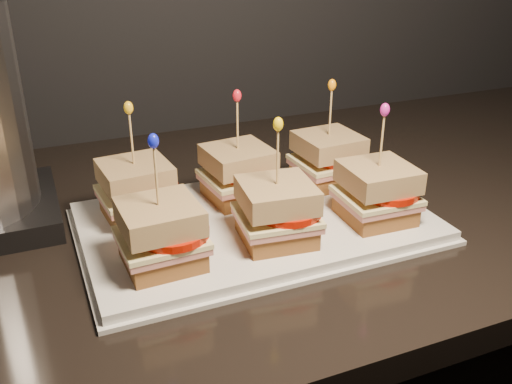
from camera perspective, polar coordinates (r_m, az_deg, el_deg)
name	(u,v)px	position (r m, az deg, el deg)	size (l,w,h in m)	color
granite_slab	(342,195)	(0.93, 8.55, -0.28)	(2.17, 0.73, 0.04)	black
platter	(256,223)	(0.77, 0.00, -3.09)	(0.45, 0.28, 0.02)	white
platter_rim	(256,227)	(0.78, 0.00, -3.48)	(0.47, 0.29, 0.01)	white
sandwich_0_bread_bot	(138,208)	(0.78, -11.69, -1.55)	(0.08, 0.08, 0.02)	brown
sandwich_0_ham	(137,197)	(0.78, -11.79, -0.51)	(0.09, 0.09, 0.01)	#B4665F
sandwich_0_cheese	(137,192)	(0.77, -11.84, -0.04)	(0.09, 0.09, 0.01)	beige
sandwich_0_tomato	(146,188)	(0.77, -10.92, 0.44)	(0.08, 0.08, 0.01)	#B61503
sandwich_0_bread_top	(135,174)	(0.76, -12.01, 1.77)	(0.09, 0.09, 0.03)	#5E3310
sandwich_0_pick	(132,142)	(0.75, -12.32, 4.92)	(0.00, 0.00, 0.09)	tan
sandwich_0_frill	(128,108)	(0.73, -12.64, 8.22)	(0.01, 0.01, 0.02)	#EAAC13
sandwich_1_bread_bot	(238,190)	(0.82, -1.77, 0.19)	(0.08, 0.08, 0.02)	brown
sandwich_1_ham	(238,180)	(0.81, -1.79, 1.19)	(0.09, 0.09, 0.01)	#B4665F
sandwich_1_cheese	(238,176)	(0.81, -1.79, 1.65)	(0.09, 0.09, 0.01)	beige
sandwich_1_tomato	(248,171)	(0.80, -0.85, 2.11)	(0.08, 0.08, 0.01)	#B61503
sandwich_1_bread_top	(238,158)	(0.80, -1.82, 3.40)	(0.09, 0.09, 0.03)	#5E3310
sandwich_1_pick	(238,128)	(0.78, -1.86, 6.44)	(0.00, 0.00, 0.09)	tan
sandwich_1_frill	(237,96)	(0.77, -1.91, 9.62)	(0.01, 0.01, 0.02)	red
sandwich_2_bread_bot	(327,175)	(0.88, 7.10, 1.73)	(0.08, 0.08, 0.02)	brown
sandwich_2_ham	(327,165)	(0.87, 7.15, 2.68)	(0.09, 0.09, 0.01)	#B4665F
sandwich_2_cheese	(328,161)	(0.87, 7.18, 3.11)	(0.09, 0.09, 0.01)	beige
sandwich_2_tomato	(337,156)	(0.86, 8.09, 3.54)	(0.08, 0.08, 0.01)	#B61503
sandwich_2_bread_top	(329,144)	(0.86, 7.27, 4.76)	(0.09, 0.09, 0.03)	#5E3310
sandwich_2_pick	(330,115)	(0.84, 7.44, 7.61)	(0.00, 0.00, 0.09)	tan
sandwich_2_frill	(332,85)	(0.83, 7.61, 10.57)	(0.01, 0.01, 0.02)	orange
sandwich_3_bread_bot	(162,254)	(0.67, -9.33, -6.18)	(0.08, 0.08, 0.02)	brown
sandwich_3_ham	(162,243)	(0.66, -9.43, -5.02)	(0.09, 0.09, 0.01)	#B4665F
sandwich_3_cheese	(161,237)	(0.66, -9.47, -4.49)	(0.09, 0.09, 0.01)	beige
sandwich_3_tomato	(172,232)	(0.65, -8.37, -3.97)	(0.08, 0.08, 0.01)	#B61503
sandwich_3_bread_top	(159,217)	(0.65, -9.64, -2.44)	(0.09, 0.09, 0.03)	#5E3310
sandwich_3_pick	(156,180)	(0.63, -9.93, 1.18)	(0.00, 0.00, 0.09)	tan
sandwich_3_frill	(153,141)	(0.61, -10.24, 5.05)	(0.01, 0.01, 0.02)	#121BCF
sandwich_4_bread_bot	(276,231)	(0.71, 2.04, -3.91)	(0.08, 0.08, 0.02)	brown
sandwich_4_ham	(276,220)	(0.70, 2.06, -2.79)	(0.09, 0.09, 0.01)	#B4665F
sandwich_4_cheese	(277,215)	(0.70, 2.07, -2.28)	(0.09, 0.09, 0.01)	beige
sandwich_4_tomato	(288,210)	(0.70, 3.19, -1.76)	(0.08, 0.08, 0.01)	#B61503
sandwich_4_bread_top	(277,195)	(0.69, 2.11, -0.31)	(0.09, 0.09, 0.03)	#5E3310
sandwich_4_pick	(278,161)	(0.67, 2.17, 3.14)	(0.00, 0.00, 0.09)	tan
sandwich_4_frill	(278,124)	(0.65, 2.23, 6.80)	(0.01, 0.01, 0.02)	yellow
sandwich_5_bread_bot	(375,210)	(0.78, 11.81, -1.82)	(0.08, 0.08, 0.02)	brown
sandwich_5_ham	(376,200)	(0.77, 11.91, -0.77)	(0.09, 0.09, 0.01)	#B4665F
sandwich_5_cheese	(376,195)	(0.77, 11.95, -0.30)	(0.09, 0.09, 0.01)	beige
sandwich_5_tomato	(387,190)	(0.77, 13.00, 0.18)	(0.08, 0.08, 0.01)	#B61503
sandwich_5_bread_top	(378,177)	(0.76, 12.13, 1.52)	(0.09, 0.09, 0.03)	#5E3310
sandwich_5_pick	(381,144)	(0.74, 12.44, 4.70)	(0.00, 0.00, 0.09)	tan
sandwich_5_frill	(385,110)	(0.72, 12.77, 8.03)	(0.01, 0.01, 0.02)	#CB2098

